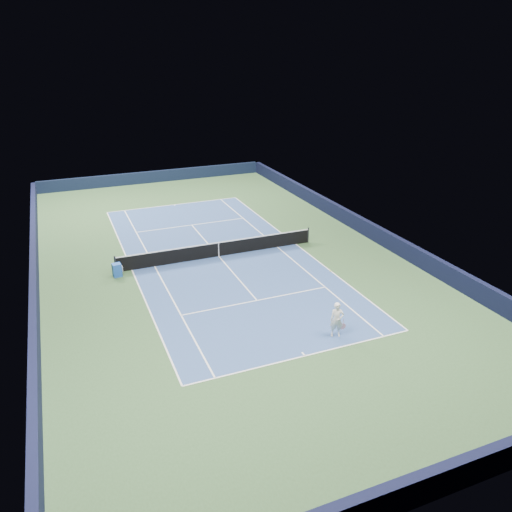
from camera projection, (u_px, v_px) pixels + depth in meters
name	position (u px, v px, depth m)	size (l,w,h in m)	color
ground	(219.00, 256.00, 31.82)	(40.00, 40.00, 0.00)	#30502B
wall_far	(154.00, 177.00, 48.45)	(22.00, 0.35, 1.10)	black
wall_near	(430.00, 484.00, 14.75)	(22.00, 0.35, 1.10)	black
wall_right	(363.00, 226.00, 35.38)	(0.35, 40.00, 1.10)	black
wall_left	(34.00, 276.00, 27.82)	(0.35, 40.00, 1.10)	black
court_surface	(219.00, 256.00, 31.81)	(10.97, 23.77, 0.01)	#2D4980
baseline_far	(174.00, 205.00, 41.91)	(10.97, 0.08, 0.00)	white
baseline_near	(305.00, 356.00, 21.71)	(10.97, 0.08, 0.00)	white
sideline_doubles_right	(296.00, 244.00, 33.73)	(0.08, 23.77, 0.00)	white
sideline_doubles_left	(132.00, 270.00, 29.90)	(0.08, 23.77, 0.00)	white
sideline_singles_right	(277.00, 247.00, 33.25)	(0.08, 23.77, 0.00)	white
sideline_singles_left	(155.00, 266.00, 30.38)	(0.08, 23.77, 0.00)	white
service_line_far	(192.00, 225.00, 37.25)	(8.23, 0.08, 0.00)	white
service_line_near	(257.00, 300.00, 26.37)	(8.23, 0.08, 0.00)	white
center_service_line	(219.00, 256.00, 31.81)	(0.08, 12.80, 0.00)	white
center_mark_far	(175.00, 205.00, 41.79)	(0.08, 0.30, 0.00)	white
center_mark_near	(303.00, 354.00, 21.84)	(0.08, 0.30, 0.00)	white
tennis_net	(219.00, 249.00, 31.62)	(12.90, 0.10, 1.07)	black
sponsor_cube	(117.00, 270.00, 28.96)	(0.59, 0.49, 0.80)	#1D4CAE
tennis_player	(337.00, 320.00, 22.88)	(0.84, 1.34, 2.91)	white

